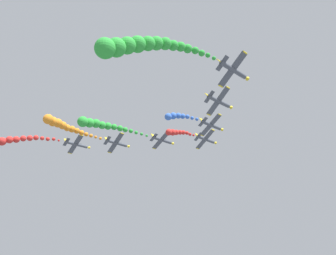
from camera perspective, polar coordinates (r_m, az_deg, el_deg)
airplane_lead at (r=121.30m, az=6.53°, el=-2.05°), size 8.12×10.35×5.66m
smoke_trail_lead at (r=110.45m, az=1.34°, el=-0.86°), size 2.28×12.95×3.47m
airplane_left_inner at (r=122.43m, az=-0.97°, el=-2.18°), size 8.49×10.35×5.03m
smoke_trail_left_inner at (r=105.76m, az=-11.66°, el=0.48°), size 3.71×27.98×4.78m
airplane_right_inner at (r=108.17m, az=7.48°, el=0.38°), size 8.27×10.35×5.42m
smoke_trail_right_inner at (r=96.16m, az=1.54°, el=1.91°), size 2.16×14.01×4.57m
airplane_left_outer at (r=123.43m, az=-8.76°, el=-2.66°), size 7.85×10.35×6.05m
smoke_trail_left_outer at (r=108.64m, az=-17.78°, el=0.44°), size 8.52×24.18×3.49m
airplane_right_outer at (r=93.71m, az=8.77°, el=4.42°), size 7.65×10.35×6.31m
airplane_trailing at (r=129.75m, az=-15.39°, el=-2.82°), size 8.12×10.35×5.66m
smoke_trail_trailing at (r=122.57m, az=-25.13°, el=-2.01°), size 5.52×21.97×7.00m
airplane_high_slot at (r=78.76m, az=11.20°, el=9.62°), size 7.79×10.35×6.12m
smoke_trail_high_slot at (r=59.94m, az=-4.98°, el=13.73°), size 4.52×27.81×11.07m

